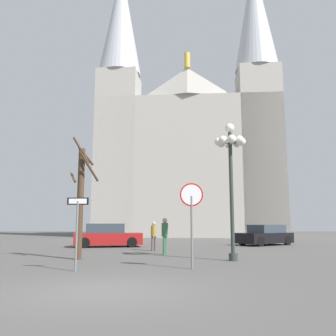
% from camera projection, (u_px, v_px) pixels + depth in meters
% --- Properties ---
extents(ground_plane, '(120.00, 120.00, 0.00)m').
position_uv_depth(ground_plane, '(104.00, 291.00, 7.98)').
color(ground_plane, '#514F4C').
extents(cathedral, '(21.47, 12.40, 34.27)m').
position_uv_depth(cathedral, '(188.00, 146.00, 43.07)').
color(cathedral, '#ADA89E').
rests_on(cathedral, ground).
extents(stop_sign, '(0.80, 0.08, 2.88)m').
position_uv_depth(stop_sign, '(192.00, 208.00, 12.11)').
color(stop_sign, slate).
rests_on(stop_sign, ground).
extents(one_way_arrow_sign, '(0.70, 0.07, 2.34)m').
position_uv_depth(one_way_arrow_sign, '(77.00, 224.00, 11.48)').
color(one_way_arrow_sign, slate).
rests_on(one_way_arrow_sign, ground).
extents(street_lamp, '(1.33, 1.33, 5.75)m').
position_uv_depth(street_lamp, '(231.00, 160.00, 15.04)').
color(street_lamp, '#2D3833').
rests_on(street_lamp, ground).
extents(bare_tree, '(1.30, 0.94, 5.21)m').
position_uv_depth(bare_tree, '(81.00, 198.00, 15.30)').
color(bare_tree, '#473323').
rests_on(bare_tree, ground).
extents(parked_car_near_black, '(4.35, 3.83, 1.41)m').
position_uv_depth(parked_car_near_black, '(265.00, 235.00, 24.84)').
color(parked_car_near_black, black).
rests_on(parked_car_near_black, ground).
extents(parked_car_far_red, '(4.62, 2.84, 1.49)m').
position_uv_depth(parked_car_far_red, '(107.00, 236.00, 23.06)').
color(parked_car_far_red, maroon).
rests_on(parked_car_far_red, ground).
extents(pedestrian_walking, '(0.32, 0.32, 1.60)m').
position_uv_depth(pedestrian_walking, '(154.00, 233.00, 19.70)').
color(pedestrian_walking, '#594C47').
rests_on(pedestrian_walking, ground).
extents(pedestrian_standing, '(0.32, 0.32, 1.77)m').
position_uv_depth(pedestrian_standing, '(165.00, 232.00, 17.43)').
color(pedestrian_standing, '#33663F').
rests_on(pedestrian_standing, ground).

